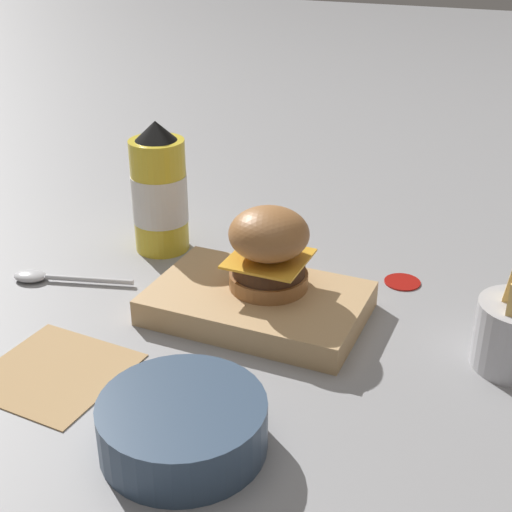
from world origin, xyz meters
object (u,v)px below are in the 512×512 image
ketchup_bottle (159,193)px  side_bowl (183,424)px  serving_board (256,305)px  burger (269,248)px  spoon (45,277)px

ketchup_bottle → side_bowl: 0.44m
serving_board → burger: 0.07m
ketchup_bottle → spoon: bearing=-121.2°
burger → spoon: 0.32m
serving_board → ketchup_bottle: (-0.20, 0.12, 0.07)m
ketchup_bottle → spoon: (-0.09, -0.15, -0.08)m
spoon → serving_board: bearing=169.5°
burger → ketchup_bottle: (-0.21, 0.10, 0.00)m
serving_board → ketchup_bottle: size_ratio=1.35×
serving_board → burger: (0.01, 0.02, 0.07)m
serving_board → side_bowl: bearing=-82.7°
side_bowl → spoon: size_ratio=0.96×
serving_board → side_bowl: (0.03, -0.24, 0.01)m
serving_board → burger: bearing=70.6°
side_bowl → serving_board: bearing=97.3°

